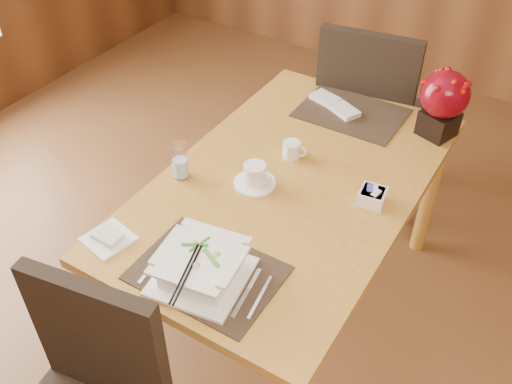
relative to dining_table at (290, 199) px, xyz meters
The scene contains 12 objects.
dining_table is the anchor object (origin of this frame).
placemat_near 0.56m from the dining_table, 90.00° to the right, with size 0.45×0.33×0.01m, color black.
placemat_far 0.56m from the dining_table, 90.00° to the left, with size 0.45×0.33×0.01m, color black.
soup_setting 0.60m from the dining_table, 90.14° to the right, with size 0.31×0.31×0.11m.
coffee_cup 0.20m from the dining_table, 138.22° to the right, with size 0.16×0.16×0.09m.
water_glass 0.45m from the dining_table, 151.82° to the right, with size 0.06×0.06×0.15m, color white.
creamer_jug 0.20m from the dining_table, 119.00° to the left, with size 0.09×0.09×0.07m, color white, non-canonical shape.
sugar_caddy 0.34m from the dining_table, ahead, with size 0.09×0.09×0.05m, color white.
berry_decor 0.74m from the dining_table, 57.80° to the left, with size 0.20×0.20×0.29m.
napkins_far 0.57m from the dining_table, 97.69° to the left, with size 0.26×0.09×0.02m, color silver, non-canonical shape.
bread_plate 0.71m from the dining_table, 121.57° to the right, with size 0.15×0.15×0.01m, color white.
far_chair 0.87m from the dining_table, 92.47° to the left, with size 0.55×0.55×1.04m.
Camera 1 is at (0.76, -0.90, 2.11)m, focal length 40.00 mm.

